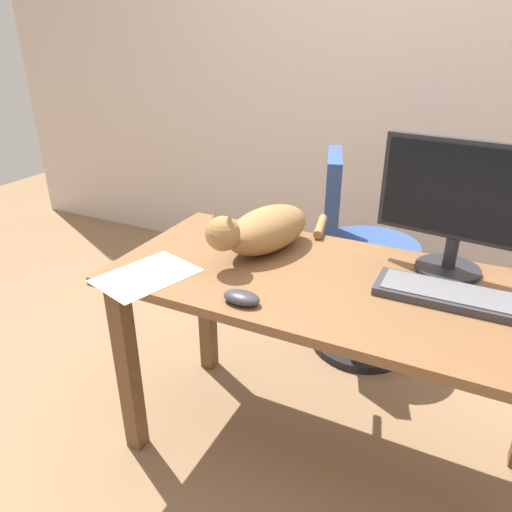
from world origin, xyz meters
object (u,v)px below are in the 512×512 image
object	(u,v)px
keyboard	(455,296)
monitor	(460,204)
office_chair	(357,269)
cat	(263,230)
computer_mouse	(242,298)

from	to	relation	value
keyboard	monitor	bearing A→B (deg)	102.27
office_chair	monitor	xyz separation A→B (m)	(0.40, -0.51, 0.54)
cat	computer_mouse	size ratio (longest dim) A/B	5.36
monitor	computer_mouse	size ratio (longest dim) A/B	4.36
office_chair	monitor	size ratio (longest dim) A/B	1.98
office_chair	keyboard	world-z (taller)	office_chair
monitor	keyboard	world-z (taller)	monitor
monitor	keyboard	distance (m)	0.28
monitor	cat	size ratio (longest dim) A/B	0.81
monitor	cat	xyz separation A→B (m)	(-0.59, -0.12, -0.15)
computer_mouse	monitor	bearing A→B (deg)	42.88
office_chair	monitor	bearing A→B (deg)	-51.69
office_chair	keyboard	bearing A→B (deg)	-57.39
monitor	cat	bearing A→B (deg)	-168.57
cat	monitor	bearing A→B (deg)	11.43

